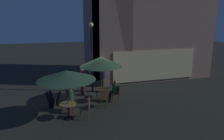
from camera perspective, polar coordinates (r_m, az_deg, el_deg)
The scene contains 17 objects.
ground_plane at distance 12.82m, azimuth -6.65°, elevation -6.94°, with size 60.00×60.00×0.00m, color #282B23.
cafe_building at distance 16.44m, azimuth 5.71°, elevation 15.30°, with size 8.74×6.27×9.99m.
street_lamp_near_corner at distance 12.91m, azimuth -5.44°, elevation 5.90°, with size 0.28×0.28×4.23m.
menu_sandwich_board at distance 11.55m, azimuth -15.12°, elevation -7.43°, with size 0.81×0.78×0.83m.
cafe_table_0 at distance 10.05m, azimuth -11.54°, elevation -9.72°, with size 0.76×0.76×0.74m.
cafe_table_1 at distance 11.78m, azimuth -2.83°, elevation -5.86°, with size 0.76×0.76×0.75m.
patio_umbrella_0 at distance 9.56m, azimuth -11.96°, elevation -1.37°, with size 2.56×2.56×2.27m.
patio_umbrella_1 at distance 11.33m, azimuth -2.93°, elevation 2.21°, with size 2.25×2.25×2.51m.
cafe_chair_0 at distance 9.91m, azimuth -6.71°, elevation -9.56°, with size 0.52×0.52×0.98m.
cafe_chair_1 at distance 10.86m, azimuth -10.95°, elevation -7.98°, with size 0.46×0.46×0.86m.
cafe_chair_2 at distance 10.99m, azimuth -2.14°, elevation -7.12°, with size 0.42×0.42×0.99m.
cafe_chair_3 at distance 11.80m, azimuth 1.34°, elevation -5.70°, with size 0.49×0.49×0.96m.
cafe_chair_4 at distance 12.52m, azimuth -3.27°, elevation -4.69°, with size 0.48×0.48×0.94m.
patron_seated_0 at distance 10.68m, azimuth -11.08°, elevation -7.35°, with size 0.43×0.54×1.24m.
patron_seated_1 at distance 11.76m, azimuth 0.63°, elevation -5.22°, with size 0.54×0.42×1.20m.
patron_standing_2 at distance 13.25m, azimuth -2.48°, elevation -2.19°, with size 0.36×0.36×1.74m.
patron_standing_3 at distance 12.88m, azimuth -7.78°, elevation -3.04°, with size 0.30×0.30×1.61m.
Camera 1 is at (-1.98, -11.85, 4.47)m, focal length 34.61 mm.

